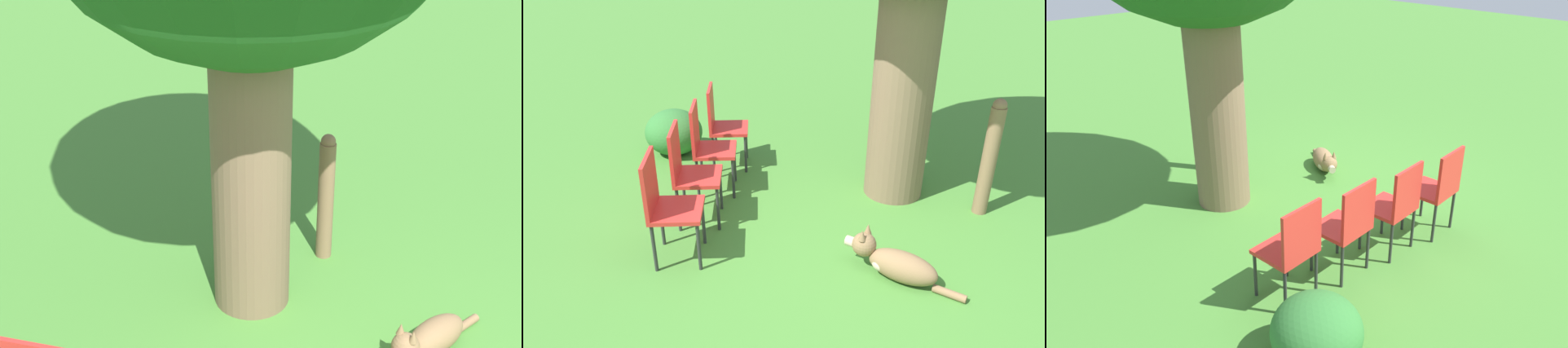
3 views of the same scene
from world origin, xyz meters
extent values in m
cylinder|color=#7A6047|center=(0.50, 0.85, 1.35)|extent=(0.60, 0.60, 2.70)
ellipsoid|color=olive|center=(0.31, -0.62, 0.13)|extent=(0.62, 0.52, 0.25)
ellipsoid|color=#C6B293|center=(0.18, -0.54, 0.11)|extent=(0.28, 0.29, 0.15)
sphere|color=olive|center=(0.02, -0.44, 0.21)|extent=(0.28, 0.28, 0.20)
cone|color=olive|center=(-0.01, -0.49, 0.33)|extent=(0.06, 0.06, 0.09)
cone|color=olive|center=(0.05, -0.39, 0.33)|extent=(0.06, 0.06, 0.09)
cylinder|color=olive|center=(0.64, -0.83, 0.03)|extent=(0.25, 0.19, 0.06)
cylinder|color=#846647|center=(1.29, 0.44, 0.54)|extent=(0.14, 0.14, 1.09)
sphere|color=#846647|center=(1.29, 0.44, 1.11)|extent=(0.12, 0.12, 0.12)
camera|label=1|loc=(-4.04, -0.69, 3.58)|focal=50.00mm
camera|label=2|loc=(-0.60, -3.90, 2.62)|focal=35.00mm
camera|label=3|loc=(-3.96, 3.81, 2.92)|focal=35.00mm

